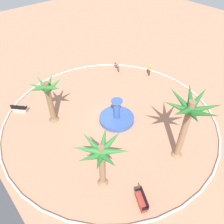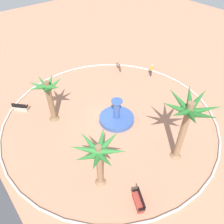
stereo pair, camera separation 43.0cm
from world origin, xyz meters
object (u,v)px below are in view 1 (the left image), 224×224
object	(u,v)px
fountain	(117,118)
bicycle_red_frame	(117,67)
bench_east	(142,201)
person_cyclist_helmet	(150,69)
palm_tree_mid_plaza	(101,155)
palm_tree_by_curb	(48,94)
palm_tree_near_fountain	(189,115)
bench_west	(20,109)

from	to	relation	value
fountain	bicycle_red_frame	xyz separation A→B (m)	(7.34, -6.53, 0.03)
bench_east	person_cyclist_helmet	world-z (taller)	person_cyclist_helmet
palm_tree_mid_plaza	person_cyclist_helmet	size ratio (longest dim) A/B	2.83
fountain	person_cyclist_helmet	size ratio (longest dim) A/B	2.15
palm_tree_mid_plaza	person_cyclist_helmet	bearing A→B (deg)	-60.29
palm_tree_by_curb	person_cyclist_helmet	xyz separation A→B (m)	(-0.71, -13.57, -2.38)
palm_tree_by_curb	bench_east	xyz separation A→B (m)	(-12.00, -0.41, -2.95)
palm_tree_mid_plaza	palm_tree_near_fountain	bearing A→B (deg)	-107.46
fountain	bicycle_red_frame	world-z (taller)	fountain
bicycle_red_frame	bench_west	bearing A→B (deg)	88.78
bench_west	bicycle_red_frame	distance (m)	13.46
palm_tree_by_curb	palm_tree_mid_plaza	size ratio (longest dim) A/B	1.03
person_cyclist_helmet	bicycle_red_frame	bearing A→B (deg)	30.24
palm_tree_near_fountain	bench_west	distance (m)	16.99
fountain	bench_east	size ratio (longest dim) A/B	2.13
palm_tree_near_fountain	palm_tree_by_curb	bearing A→B (deg)	28.54
bench_east	palm_tree_near_fountain	bearing A→B (deg)	-79.18
bench_east	person_cyclist_helmet	bearing A→B (deg)	-49.38
palm_tree_near_fountain	palm_tree_by_curb	xyz separation A→B (m)	(10.94, 5.95, -1.43)
bench_west	person_cyclist_helmet	distance (m)	16.20
bench_east	bicycle_red_frame	size ratio (longest dim) A/B	1.02
bicycle_red_frame	bench_east	bearing A→B (deg)	144.01
palm_tree_by_curb	bicycle_red_frame	distance (m)	12.13
bicycle_red_frame	palm_tree_near_fountain	bearing A→B (deg)	158.89
bench_west	person_cyclist_helmet	world-z (taller)	person_cyclist_helmet
palm_tree_mid_plaza	bench_west	xyz separation A→B (m)	(12.22, 1.40, -3.18)
bench_east	fountain	bearing A→B (deg)	-29.76
palm_tree_by_curb	bicycle_red_frame	bearing A→B (deg)	-74.82
palm_tree_by_curb	bicycle_red_frame	world-z (taller)	palm_tree_by_curb
fountain	person_cyclist_helmet	world-z (taller)	fountain
palm_tree_by_curb	palm_tree_mid_plaza	xyz separation A→B (m)	(-8.85, 0.69, 0.23)
bench_east	person_cyclist_helmet	xyz separation A→B (m)	(11.29, -13.16, 0.57)
bench_east	bicycle_red_frame	bearing A→B (deg)	-35.99
palm_tree_mid_plaza	bench_east	bearing A→B (deg)	-160.72
bench_east	bicycle_red_frame	world-z (taller)	bench_east
fountain	person_cyclist_helmet	distance (m)	9.45
bench_east	bicycle_red_frame	distance (m)	18.64
bench_west	bicycle_red_frame	xyz separation A→B (m)	(-0.29, -13.46, 0.04)
palm_tree_near_fountain	palm_tree_by_curb	world-z (taller)	palm_tree_near_fountain
fountain	bench_west	distance (m)	10.31
palm_tree_by_curb	person_cyclist_helmet	distance (m)	13.80
palm_tree_mid_plaza	bench_west	world-z (taller)	palm_tree_mid_plaza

